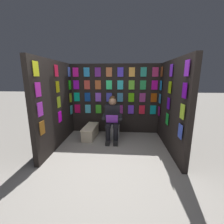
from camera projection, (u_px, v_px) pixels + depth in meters
ground_plane at (108, 171)px, 2.78m from camera, size 30.00×30.00×0.00m
display_wall_back at (115, 99)px, 4.58m from camera, size 2.73×0.14×2.06m
display_wall_left at (172, 106)px, 3.44m from camera, size 0.14×2.04×2.06m
display_wall_right at (56, 105)px, 3.64m from camera, size 0.14×2.04×2.06m
toilet at (113, 125)px, 4.35m from camera, size 0.41×0.56×0.77m
person_reading at (112, 118)px, 4.07m from camera, size 0.53×0.69×1.19m
comic_longbox_near at (90, 132)px, 4.31m from camera, size 0.36×0.84×0.33m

